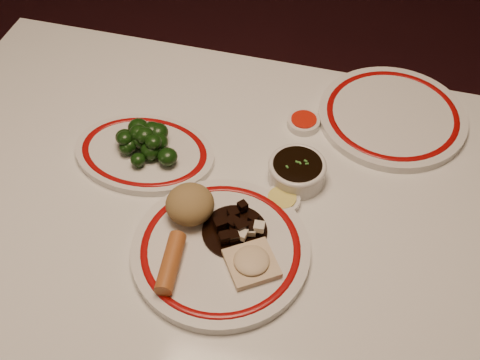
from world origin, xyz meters
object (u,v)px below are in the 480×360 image
(main_plate, at_px, (221,250))
(rice_mound, at_px, (190,204))
(spring_roll, at_px, (171,263))
(fried_wonton, at_px, (252,262))
(broccoli_plate, at_px, (144,153))
(soy_bowl, at_px, (297,172))
(broccoli_pile, at_px, (144,140))
(dining_table, at_px, (208,248))
(stirfry_heap, at_px, (237,228))

(main_plate, height_order, rice_mound, rice_mound)
(main_plate, relative_size, spring_roll, 2.85)
(fried_wonton, height_order, broccoli_plate, fried_wonton)
(spring_roll, bearing_deg, soy_bowl, 52.28)
(main_plate, relative_size, rice_mound, 3.67)
(main_plate, bearing_deg, broccoli_plate, 139.19)
(broccoli_pile, bearing_deg, dining_table, -36.56)
(soy_bowl, bearing_deg, stirfry_heap, -114.48)
(spring_roll, height_order, soy_bowl, spring_roll)
(dining_table, bearing_deg, fried_wonton, -39.69)
(broccoli_pile, height_order, soy_bowl, broccoli_pile)
(dining_table, distance_m, broccoli_pile, 0.23)
(main_plate, height_order, soy_bowl, soy_bowl)
(broccoli_pile, xyz_separation_m, soy_bowl, (0.28, 0.01, -0.02))
(stirfry_heap, xyz_separation_m, broccoli_plate, (-0.22, 0.14, -0.02))
(spring_roll, relative_size, fried_wonton, 1.00)
(main_plate, relative_size, stirfry_heap, 2.73)
(soy_bowl, bearing_deg, broccoli_plate, -176.41)
(broccoli_plate, xyz_separation_m, broccoli_pile, (0.00, 0.01, 0.03))
(main_plate, height_order, stirfry_heap, stirfry_heap)
(broccoli_plate, bearing_deg, rice_mound, -42.70)
(main_plate, distance_m, rice_mound, 0.09)
(main_plate, relative_size, soy_bowl, 2.93)
(spring_roll, bearing_deg, broccoli_pile, 113.28)
(main_plate, relative_size, fried_wonton, 2.86)
(stirfry_heap, bearing_deg, main_plate, -114.76)
(rice_mound, relative_size, broccoli_pile, 0.64)
(rice_mound, distance_m, soy_bowl, 0.21)
(stirfry_heap, height_order, soy_bowl, stirfry_heap)
(fried_wonton, relative_size, broccoli_pile, 0.83)
(broccoli_plate, height_order, broccoli_pile, broccoli_pile)
(spring_roll, distance_m, broccoli_plate, 0.27)
(rice_mound, bearing_deg, fried_wonton, -29.70)
(stirfry_heap, bearing_deg, broccoli_pile, 146.78)
(dining_table, distance_m, broccoli_plate, 0.21)
(rice_mound, distance_m, stirfry_heap, 0.09)
(fried_wonton, height_order, broccoli_pile, broccoli_pile)
(rice_mound, height_order, stirfry_heap, rice_mound)
(main_plate, bearing_deg, soy_bowl, 65.47)
(broccoli_plate, relative_size, soy_bowl, 2.61)
(broccoli_pile, bearing_deg, spring_roll, -60.30)
(spring_roll, relative_size, stirfry_heap, 0.96)
(fried_wonton, height_order, stirfry_heap, stirfry_heap)
(fried_wonton, relative_size, broccoli_plate, 0.39)
(rice_mound, height_order, broccoli_plate, rice_mound)
(spring_roll, bearing_deg, broccoli_plate, 114.10)
(broccoli_pile, bearing_deg, broccoli_plate, -107.07)
(soy_bowl, bearing_deg, dining_table, -136.18)
(stirfry_heap, distance_m, soy_bowl, 0.17)
(spring_roll, bearing_deg, fried_wonton, 10.44)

